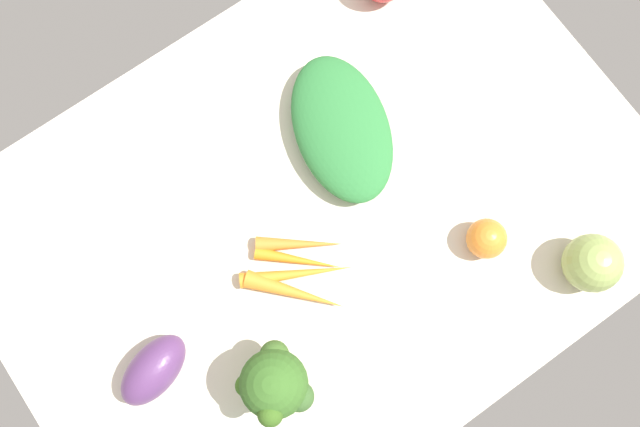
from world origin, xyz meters
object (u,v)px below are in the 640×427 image
broccoli_head (275,384)px  leafy_greens_clump (342,128)px  heirloom_tomato_orange (487,239)px  heirloom_tomato_green (592,263)px  carrot_bunch (297,271)px  eggplant (154,370)px

broccoli_head → leafy_greens_clump: (30.15, 26.23, -4.86)cm
heirloom_tomato_orange → broccoli_head: bearing=179.0°
heirloom_tomato_orange → heirloom_tomato_green: size_ratio=0.70×
heirloom_tomato_green → carrot_bunch: (-36.44, 24.48, -3.15)cm
leafy_greens_clump → heirloom_tomato_green: 42.81cm
broccoli_head → eggplant: bearing=139.1°
heirloom_tomato_orange → heirloom_tomato_green: heirloom_tomato_green is taller
heirloom_tomato_orange → heirloom_tomato_green: 15.75cm
broccoli_head → carrot_bunch: size_ratio=0.75×
leafy_greens_clump → carrot_bunch: leafy_greens_clump is taller
broccoli_head → carrot_bunch: bearing=45.4°
broccoli_head → carrot_bunch: (11.70, 11.88, -6.71)cm
heirloom_tomato_green → carrot_bunch: heirloom_tomato_green is taller
leafy_greens_clump → carrot_bunch: size_ratio=1.42×
broccoli_head → heirloom_tomato_orange: size_ratio=2.14×
eggplant → heirloom_tomato_orange: 53.04cm
heirloom_tomato_orange → carrot_bunch: 29.14cm
broccoli_head → eggplant: (-13.62, 11.77, -4.59)cm
eggplant → carrot_bunch: (25.32, 0.11, -2.11)cm
carrot_bunch → eggplant: bearing=-179.8°
heirloom_tomato_orange → carrot_bunch: (-26.23, 12.56, -1.83)cm
eggplant → heirloom_tomato_green: (61.76, -24.37, 1.04)cm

